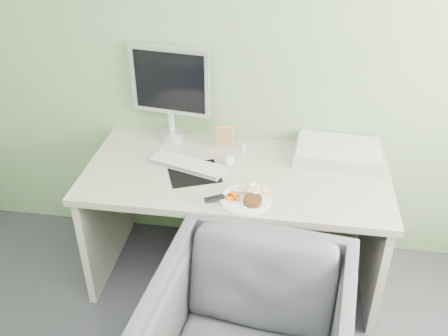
# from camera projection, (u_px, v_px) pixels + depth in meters

# --- Properties ---
(wall_back) EXTENTS (3.50, 0.00, 3.50)m
(wall_back) POSITION_uv_depth(u_px,v_px,m) (247.00, 34.00, 2.60)
(wall_back) COLOR gray
(wall_back) RESTS_ON floor
(desk) EXTENTS (1.60, 0.75, 0.73)m
(desk) POSITION_uv_depth(u_px,v_px,m) (236.00, 200.00, 2.72)
(desk) COLOR #AFA592
(desk) RESTS_ON floor
(plate) EXTENTS (0.25, 0.25, 0.01)m
(plate) POSITION_uv_depth(u_px,v_px,m) (245.00, 200.00, 2.40)
(plate) COLOR white
(plate) RESTS_ON desk
(steak) EXTENTS (0.11, 0.11, 0.03)m
(steak) POSITION_uv_depth(u_px,v_px,m) (253.00, 200.00, 2.36)
(steak) COLOR black
(steak) RESTS_ON plate
(potato_pile) EXTENTS (0.14, 0.12, 0.06)m
(potato_pile) POSITION_uv_depth(u_px,v_px,m) (255.00, 187.00, 2.42)
(potato_pile) COLOR tan
(potato_pile) RESTS_ON plate
(carrot_heap) EXTENTS (0.07, 0.06, 0.04)m
(carrot_heap) POSITION_uv_depth(u_px,v_px,m) (233.00, 195.00, 2.39)
(carrot_heap) COLOR #D75404
(carrot_heap) RESTS_ON plate
(steak_knife) EXTENTS (0.23, 0.15, 0.02)m
(steak_knife) POSITION_uv_depth(u_px,v_px,m) (222.00, 197.00, 2.39)
(steak_knife) COLOR silver
(steak_knife) RESTS_ON plate
(mousepad) EXTENTS (0.33, 0.31, 0.00)m
(mousepad) POSITION_uv_depth(u_px,v_px,m) (194.00, 173.00, 2.60)
(mousepad) COLOR black
(mousepad) RESTS_ON desk
(keyboard) EXTENTS (0.42, 0.24, 0.02)m
(keyboard) POSITION_uv_depth(u_px,v_px,m) (188.00, 164.00, 2.66)
(keyboard) COLOR white
(keyboard) RESTS_ON desk
(computer_mouse) EXTENTS (0.06, 0.10, 0.03)m
(computer_mouse) POSITION_uv_depth(u_px,v_px,m) (229.00, 161.00, 2.68)
(computer_mouse) COLOR white
(computer_mouse) RESTS_ON desk
(photo_frame) EXTENTS (0.11, 0.05, 0.14)m
(photo_frame) POSITION_uv_depth(u_px,v_px,m) (225.00, 136.00, 2.81)
(photo_frame) COLOR #977546
(photo_frame) RESTS_ON desk
(eyedrop_bottle) EXTENTS (0.02, 0.02, 0.06)m
(eyedrop_bottle) POSITION_uv_depth(u_px,v_px,m) (243.00, 148.00, 2.77)
(eyedrop_bottle) COLOR white
(eyedrop_bottle) RESTS_ON desk
(scanner) EXTENTS (0.48, 0.34, 0.07)m
(scanner) POSITION_uv_depth(u_px,v_px,m) (338.00, 153.00, 2.72)
(scanner) COLOR #A2A5A9
(scanner) RESTS_ON desk
(monitor) EXTENTS (0.46, 0.15, 0.55)m
(monitor) POSITION_uv_depth(u_px,v_px,m) (170.00, 89.00, 2.77)
(monitor) COLOR silver
(monitor) RESTS_ON desk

